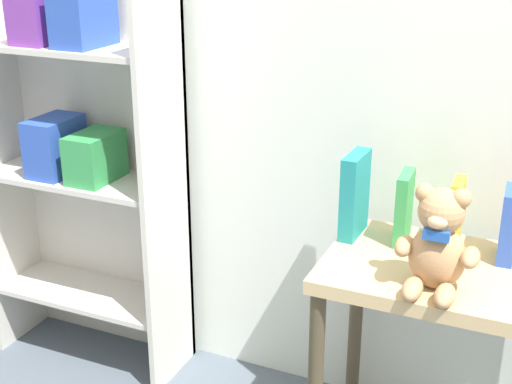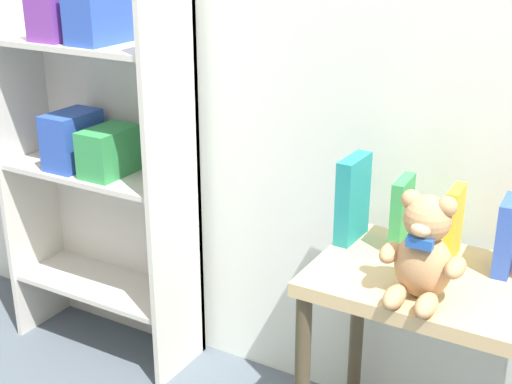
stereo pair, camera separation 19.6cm
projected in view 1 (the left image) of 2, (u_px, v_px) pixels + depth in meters
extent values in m
cube|color=beige|center=(4.00, 165.00, 2.41)|extent=(0.02, 0.27, 1.31)
cube|color=beige|center=(166.00, 192.00, 2.17)|extent=(0.02, 0.27, 1.31)
cube|color=beige|center=(103.00, 166.00, 2.39)|extent=(0.65, 0.02, 1.31)
cube|color=beige|center=(91.00, 292.00, 2.44)|extent=(0.62, 0.25, 0.02)
cube|color=beige|center=(80.00, 178.00, 2.29)|extent=(0.62, 0.25, 0.02)
cube|color=beige|center=(68.00, 47.00, 2.14)|extent=(0.62, 0.25, 0.02)
cube|color=purple|center=(41.00, 9.00, 2.12)|extent=(0.12, 0.19, 0.20)
cube|color=#2D51B7|center=(83.00, 13.00, 2.06)|extent=(0.12, 0.19, 0.19)
cube|color=#2D51B7|center=(55.00, 146.00, 2.27)|extent=(0.12, 0.19, 0.18)
cube|color=#33934C|center=(95.00, 157.00, 2.22)|extent=(0.12, 0.19, 0.15)
cube|color=tan|center=(443.00, 273.00, 1.76)|extent=(0.59, 0.42, 0.04)
cylinder|color=#453A29|center=(355.00, 324.00, 2.13)|extent=(0.04, 0.04, 0.59)
ellipsoid|color=tan|center=(437.00, 257.00, 1.64)|extent=(0.13, 0.10, 0.15)
sphere|color=tan|center=(442.00, 211.00, 1.59)|extent=(0.11, 0.11, 0.11)
sphere|color=tan|center=(425.00, 193.00, 1.60)|extent=(0.04, 0.04, 0.04)
sphere|color=tan|center=(462.00, 198.00, 1.57)|extent=(0.04, 0.04, 0.04)
ellipsoid|color=#F4BB82|center=(437.00, 222.00, 1.56)|extent=(0.04, 0.03, 0.03)
ellipsoid|color=tan|center=(404.00, 246.00, 1.65)|extent=(0.04, 0.08, 0.04)
ellipsoid|color=tan|center=(470.00, 258.00, 1.59)|extent=(0.04, 0.08, 0.04)
ellipsoid|color=tan|center=(412.00, 289.00, 1.60)|extent=(0.05, 0.09, 0.05)
ellipsoid|color=tan|center=(445.00, 296.00, 1.58)|extent=(0.05, 0.09, 0.05)
cube|color=#2356B2|center=(436.00, 235.00, 1.57)|extent=(0.06, 0.02, 0.02)
cube|color=teal|center=(355.00, 195.00, 1.90)|extent=(0.05, 0.14, 0.23)
cube|color=#33934C|center=(404.00, 208.00, 1.86)|extent=(0.04, 0.12, 0.19)
cube|color=gold|center=(456.00, 215.00, 1.82)|extent=(0.03, 0.10, 0.19)
cube|color=#2D51B7|center=(509.00, 225.00, 1.77)|extent=(0.04, 0.12, 0.19)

